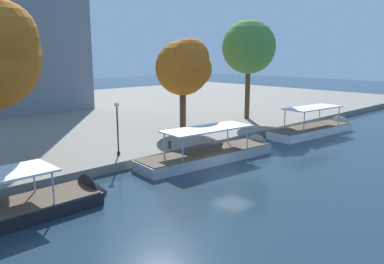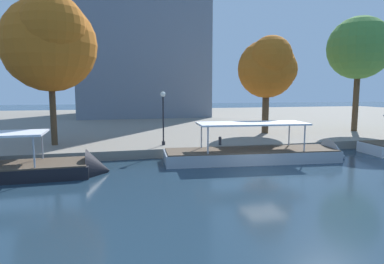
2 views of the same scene
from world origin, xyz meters
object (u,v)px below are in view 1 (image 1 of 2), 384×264
Objects in this scene: tree_1 at (186,66)px; tour_boat_2 at (317,130)px; tour_boat_1 at (217,156)px; lamp_post at (117,121)px; mooring_bollard_0 at (170,144)px; tree_2 at (248,45)px; tour_boat_0 at (1,219)px.

tour_boat_2 is at bearing -39.51° from tree_1.
tour_boat_1 is 8.79m from lamp_post.
lamp_post reaches higher than tour_boat_2.
lamp_post is 12.94m from tree_1.
tree_1 is (7.04, 5.57, 6.39)m from mooring_bollard_0.
lamp_post is at bearing -168.57° from tree_2.
tree_2 reaches higher than tour_boat_0.
tour_boat_1 is 1.14× the size of tree_2.
tour_boat_0 is 1.15× the size of tree_2.
lamp_post is (-4.46, 1.15, 2.40)m from mooring_bollard_0.
tree_1 is at bearing 22.95° from tour_boat_0.
tree_1 is (22.20, 9.81, 7.22)m from tour_boat_0.
lamp_post is (10.70, 5.39, 3.24)m from tour_boat_0.
mooring_bollard_0 is 20.27m from tree_2.
tour_boat_1 is 1.07× the size of tour_boat_2.
tree_2 is (-1.01, 9.41, 9.47)m from tour_boat_2.
tour_boat_0 is 17.48m from tour_boat_1.
tour_boat_2 is 16.40m from tree_1.
tour_boat_0 is 1.44× the size of tree_1.
tree_2 is (15.12, 9.04, 9.53)m from tour_boat_1.
tree_1 is at bearing 145.57° from tour_boat_2.
tour_boat_2 is at bearing 3.98° from tour_boat_1.
tour_boat_2 reaches higher than tour_boat_1.
tree_1 reaches higher than lamp_post.
lamp_post is at bearing 165.50° from mooring_bollard_0.
tour_boat_1 is at bearing -34.29° from lamp_post.
tour_boat_2 is 1.35× the size of tree_1.
tour_boat_0 is 15.76m from mooring_bollard_0.
tour_boat_0 is 1.00× the size of tour_boat_1.
tree_2 is at bearing 101.20° from tour_boat_2.
tour_boat_0 is at bearing -174.22° from tour_boat_2.
tree_2 reaches higher than tree_1.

